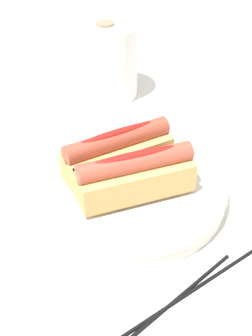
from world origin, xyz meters
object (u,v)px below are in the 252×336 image
Objects in this scene: chopstick_near at (187,293)px; chopstick_far at (166,308)px; hotdog_front at (135,175)px; serving_bowl at (126,188)px; paper_towel_roll at (106,60)px; hotdog_back at (117,152)px.

chopstick_far is (-0.03, -0.01, 0.00)m from chopstick_near.
hotdog_front is 0.70× the size of chopstick_far.
serving_bowl is 0.29m from paper_towel_roll.
hotdog_back reaches higher than chopstick_near.
hotdog_front reaches higher than serving_bowl.
hotdog_front is at bearing -80.75° from hotdog_back.
hotdog_front is (0.00, -0.03, 0.04)m from serving_bowl.
hotdog_back is at bearing 60.54° from chopstick_far.
hotdog_back is at bearing 75.43° from chopstick_near.
hotdog_back is 0.72× the size of chopstick_near.
hotdog_back is 0.23m from chopstick_far.
paper_towel_roll reaches higher than chopstick_near.
chopstick_far is at bearing -92.98° from serving_bowl.
hotdog_front is at bearing 74.53° from chopstick_near.
paper_towel_roll is at bearing 55.42° from chopstick_far.
paper_towel_roll is 0.47m from chopstick_near.
serving_bowl is 1.25× the size of chopstick_near.
hotdog_front reaches higher than chopstick_far.
chopstick_near is at bearing -83.66° from serving_bowl.
paper_towel_roll reaches higher than hotdog_back.
serving_bowl is 0.05m from hotdog_back.
hotdog_back is at bearing 99.25° from serving_bowl.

